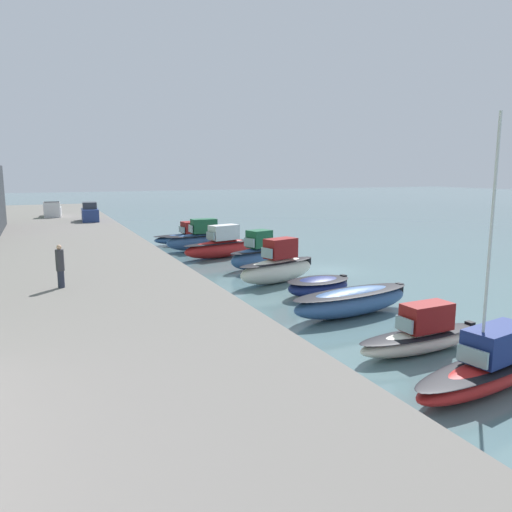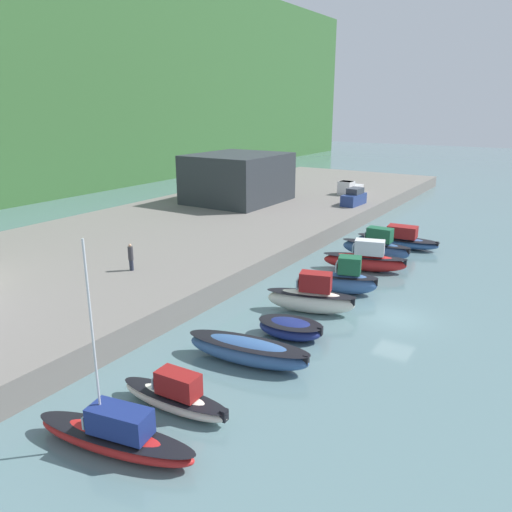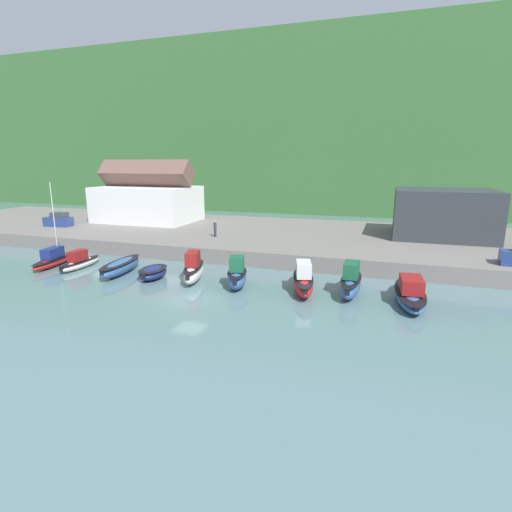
% 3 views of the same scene
% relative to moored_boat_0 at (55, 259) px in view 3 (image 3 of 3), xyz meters
% --- Properties ---
extents(ground_plane, '(320.00, 320.00, 0.00)m').
position_rel_moored_boat_0_xyz_m(ground_plane, '(20.09, -5.85, -0.76)').
color(ground_plane, slate).
extents(hillside_backdrop, '(240.00, 64.80, 38.85)m').
position_rel_moored_boat_0_xyz_m(hillside_backdrop, '(20.09, 85.11, 18.66)').
color(hillside_backdrop, '#386633').
rests_on(hillside_backdrop, ground_plane).
extents(quay_promenade, '(123.16, 27.74, 1.78)m').
position_rel_moored_boat_0_xyz_m(quay_promenade, '(20.09, 19.92, 0.13)').
color(quay_promenade, slate).
rests_on(quay_promenade, ground_plane).
extents(harbor_clubhouse, '(15.93, 10.67, 10.08)m').
position_rel_moored_boat_0_xyz_m(harbor_clubhouse, '(-2.50, 22.91, 4.56)').
color(harbor_clubhouse, white).
rests_on(harbor_clubhouse, quay_promenade).
extents(yacht_club_building, '(12.25, 10.68, 6.25)m').
position_rel_moored_boat_0_xyz_m(yacht_club_building, '(42.51, 22.66, 4.14)').
color(yacht_club_building, '#2D3338').
rests_on(yacht_club_building, quay_promenade).
extents(moored_boat_0, '(3.15, 8.00, 9.31)m').
position_rel_moored_boat_0_xyz_m(moored_boat_0, '(0.00, 0.00, 0.00)').
color(moored_boat_0, red).
rests_on(moored_boat_0, ground_plane).
extents(moored_boat_1, '(1.73, 6.25, 2.06)m').
position_rel_moored_boat_0_xyz_m(moored_boat_1, '(3.62, -0.16, -0.04)').
color(moored_boat_1, white).
rests_on(moored_boat_1, ground_plane).
extents(moored_boat_2, '(3.07, 7.71, 1.46)m').
position_rel_moored_boat_0_xyz_m(moored_boat_2, '(9.30, -0.60, 0.01)').
color(moored_boat_2, '#33568E').
rests_on(moored_boat_2, ground_plane).
extents(moored_boat_3, '(2.98, 4.52, 1.17)m').
position_rel_moored_boat_0_xyz_m(moored_boat_3, '(13.52, -1.07, -0.14)').
color(moored_boat_3, navy).
rests_on(moored_boat_3, ground_plane).
extents(moored_boat_4, '(3.32, 6.52, 3.00)m').
position_rel_moored_boat_0_xyz_m(moored_boat_4, '(17.79, -0.42, 0.36)').
color(moored_boat_4, white).
rests_on(moored_boat_4, ground_plane).
extents(moored_boat_5, '(3.10, 5.22, 3.01)m').
position_rel_moored_boat_0_xyz_m(moored_boat_5, '(22.63, -1.04, 0.36)').
color(moored_boat_5, '#33568E').
rests_on(moored_boat_5, ground_plane).
extents(moored_boat_6, '(3.63, 7.58, 2.83)m').
position_rel_moored_boat_0_xyz_m(moored_boat_6, '(28.78, -0.31, 0.28)').
color(moored_boat_6, red).
rests_on(moored_boat_6, ground_plane).
extents(moored_boat_7, '(1.74, 6.73, 3.02)m').
position_rel_moored_boat_0_xyz_m(moored_boat_7, '(32.98, 0.19, 0.36)').
color(moored_boat_7, '#33568E').
rests_on(moored_boat_7, ground_plane).
extents(moored_boat_8, '(3.03, 8.54, 2.30)m').
position_rel_moored_boat_0_xyz_m(moored_boat_8, '(37.88, -0.49, 0.06)').
color(moored_boat_8, '#33568E').
rests_on(moored_boat_8, ground_plane).
extents(parked_car_2, '(4.35, 2.19, 2.16)m').
position_rel_moored_boat_0_xyz_m(parked_car_2, '(-12.55, 13.72, 1.93)').
color(parked_car_2, navy).
rests_on(parked_car_2, quay_promenade).
extents(person_on_quay, '(0.40, 0.40, 2.14)m').
position_rel_moored_boat_0_xyz_m(person_on_quay, '(14.00, 13.30, 2.11)').
color(person_on_quay, '#232838').
rests_on(person_on_quay, quay_promenade).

